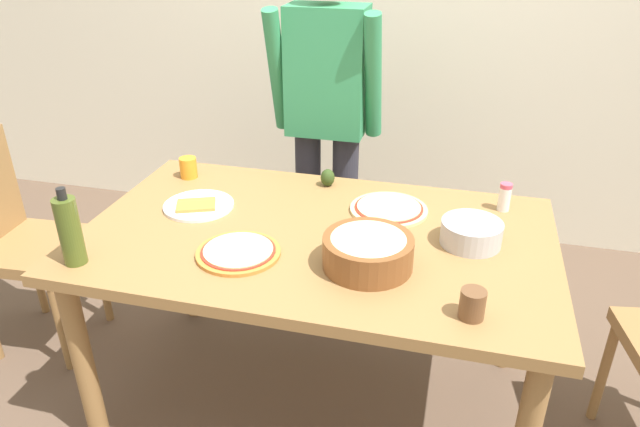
# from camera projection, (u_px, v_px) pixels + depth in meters

# --- Properties ---
(ground) EXTENTS (8.00, 8.00, 0.00)m
(ground) POSITION_uv_depth(u_px,v_px,m) (317.00, 398.00, 2.35)
(ground) COLOR brown
(wall_back) EXTENTS (5.60, 0.10, 2.60)m
(wall_back) POSITION_uv_depth(u_px,v_px,m) (392.00, 4.00, 3.13)
(wall_back) COLOR silver
(wall_back) RESTS_ON ground
(dining_table) EXTENTS (1.60, 0.96, 0.76)m
(dining_table) POSITION_uv_depth(u_px,v_px,m) (316.00, 256.00, 2.04)
(dining_table) COLOR olive
(dining_table) RESTS_ON ground
(person_cook) EXTENTS (0.49, 0.25, 1.62)m
(person_cook) POSITION_uv_depth(u_px,v_px,m) (327.00, 113.00, 2.60)
(person_cook) COLOR #2D2D38
(person_cook) RESTS_ON ground
(chair_wooden_left) EXTENTS (0.43, 0.43, 0.95)m
(chair_wooden_left) POSITION_uv_depth(u_px,v_px,m) (16.00, 233.00, 2.45)
(chair_wooden_left) COLOR olive
(chair_wooden_left) RESTS_ON ground
(pizza_raw_on_board) EXTENTS (0.28, 0.28, 0.02)m
(pizza_raw_on_board) POSITION_uv_depth(u_px,v_px,m) (389.00, 209.00, 2.15)
(pizza_raw_on_board) COLOR beige
(pizza_raw_on_board) RESTS_ON dining_table
(pizza_cooked_on_tray) EXTENTS (0.27, 0.27, 0.02)m
(pizza_cooked_on_tray) POSITION_uv_depth(u_px,v_px,m) (238.00, 252.00, 1.87)
(pizza_cooked_on_tray) COLOR #C67A33
(pizza_cooked_on_tray) RESTS_ON dining_table
(plate_with_slice) EXTENTS (0.26, 0.26, 0.02)m
(plate_with_slice) POSITION_uv_depth(u_px,v_px,m) (198.00, 205.00, 2.17)
(plate_with_slice) COLOR white
(plate_with_slice) RESTS_ON dining_table
(popcorn_bowl) EXTENTS (0.28, 0.28, 0.11)m
(popcorn_bowl) POSITION_uv_depth(u_px,v_px,m) (368.00, 249.00, 1.79)
(popcorn_bowl) COLOR brown
(popcorn_bowl) RESTS_ON dining_table
(mixing_bowl_steel) EXTENTS (0.20, 0.20, 0.08)m
(mixing_bowl_steel) POSITION_uv_depth(u_px,v_px,m) (471.00, 233.00, 1.92)
(mixing_bowl_steel) COLOR #B7B7BC
(mixing_bowl_steel) RESTS_ON dining_table
(olive_oil_bottle) EXTENTS (0.07, 0.07, 0.26)m
(olive_oil_bottle) POSITION_uv_depth(u_px,v_px,m) (70.00, 231.00, 1.78)
(olive_oil_bottle) COLOR #47561E
(olive_oil_bottle) RESTS_ON dining_table
(cup_orange) EXTENTS (0.07, 0.07, 0.08)m
(cup_orange) POSITION_uv_depth(u_px,v_px,m) (188.00, 168.00, 2.40)
(cup_orange) COLOR orange
(cup_orange) RESTS_ON dining_table
(cup_small_brown) EXTENTS (0.07, 0.07, 0.08)m
(cup_small_brown) POSITION_uv_depth(u_px,v_px,m) (472.00, 304.00, 1.57)
(cup_small_brown) COLOR brown
(cup_small_brown) RESTS_ON dining_table
(salt_shaker) EXTENTS (0.04, 0.04, 0.11)m
(salt_shaker) POSITION_uv_depth(u_px,v_px,m) (505.00, 197.00, 2.13)
(salt_shaker) COLOR white
(salt_shaker) RESTS_ON dining_table
(avocado) EXTENTS (0.06, 0.06, 0.07)m
(avocado) POSITION_uv_depth(u_px,v_px,m) (328.00, 178.00, 2.33)
(avocado) COLOR #2D4219
(avocado) RESTS_ON dining_table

